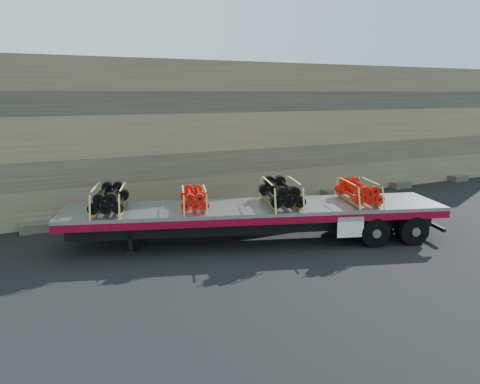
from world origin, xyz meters
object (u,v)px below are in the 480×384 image
object	(u,v)px
bundle_midrear	(281,193)
bundle_rear	(358,192)
bundle_front	(109,199)
bundle_midfront	(194,198)
trailer	(255,223)

from	to	relation	value
bundle_midrear	bundle_rear	size ratio (longest dim) A/B	1.12
bundle_front	bundle_midrear	bearing A→B (deg)	-0.00
bundle_midfront	bundle_front	bearing A→B (deg)	180.00
bundle_midfront	bundle_midrear	distance (m)	3.24
bundle_midfront	bundle_midrear	xyz separation A→B (m)	(3.07, -1.04, 0.10)
bundle_front	bundle_midfront	world-z (taller)	bundle_front
trailer	bundle_midfront	distance (m)	2.49
trailer	bundle_rear	distance (m)	4.18
trailer	bundle_midfront	xyz separation A→B (m)	(-2.14, 0.72, 1.04)
bundle_rear	trailer	bearing A→B (deg)	-180.00
trailer	bundle_midrear	size ratio (longest dim) A/B	5.69
bundle_front	bundle_midrear	size ratio (longest dim) A/B	0.94
trailer	bundle_rear	size ratio (longest dim) A/B	6.38
bundle_front	bundle_midrear	xyz separation A→B (m)	(5.91, -2.00, 0.03)
bundle_midfront	bundle_rear	size ratio (longest dim) A/B	0.87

